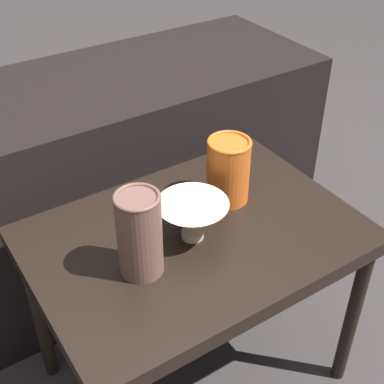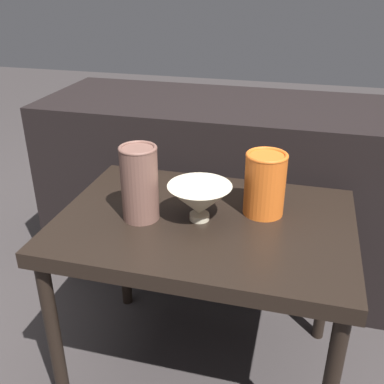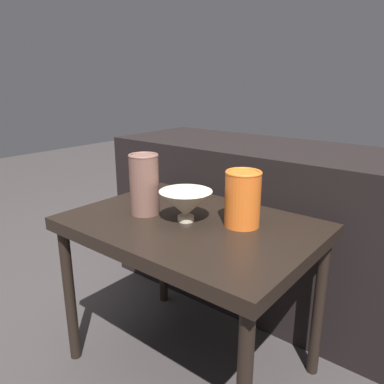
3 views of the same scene
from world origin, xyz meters
name	(u,v)px [view 3 (image 3 of 3)]	position (x,y,z in m)	size (l,w,h in m)	color
ground_plane	(191,363)	(0.00, 0.00, 0.00)	(8.00, 8.00, 0.00)	#383333
table	(191,238)	(0.00, 0.00, 0.47)	(0.74, 0.52, 0.52)	black
couch_backdrop	(273,225)	(0.00, 0.56, 0.34)	(1.42, 0.50, 0.68)	black
bowl	(186,204)	(-0.01, -0.01, 0.58)	(0.16, 0.16, 0.09)	beige
vase_textured_left	(144,184)	(-0.16, -0.04, 0.62)	(0.09, 0.09, 0.19)	brown
vase_colorful_right	(243,198)	(0.14, 0.07, 0.61)	(0.11, 0.11, 0.16)	orange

